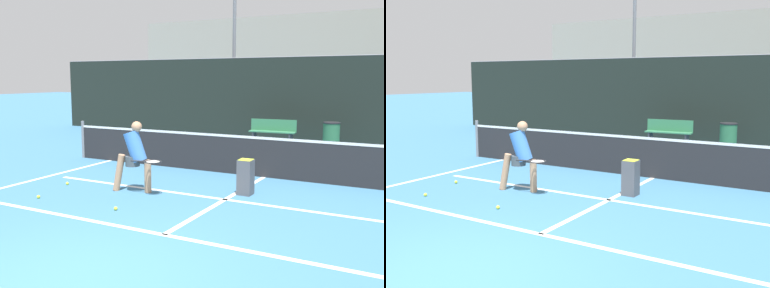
{
  "view_description": "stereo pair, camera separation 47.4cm",
  "coord_description": "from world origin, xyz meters",
  "views": [
    {
      "loc": [
        3.4,
        -3.52,
        2.31
      ],
      "look_at": [
        -0.96,
        4.54,
        0.95
      ],
      "focal_mm": 42.0,
      "sensor_mm": 36.0,
      "label": 1
    },
    {
      "loc": [
        3.81,
        -3.29,
        2.31
      ],
      "look_at": [
        -0.96,
        4.54,
        0.95
      ],
      "focal_mm": 42.0,
      "sensor_mm": 36.0,
      "label": 2
    }
  ],
  "objects": [
    {
      "name": "trash_bin",
      "position": [
        0.45,
        11.67,
        0.43
      ],
      "size": [
        0.57,
        0.57,
        0.85
      ],
      "color": "#28603D",
      "rests_on": "ground"
    },
    {
      "name": "court_baseline_near",
      "position": [
        0.0,
        1.89,
        0.0
      ],
      "size": [
        11.0,
        0.1,
        0.01
      ],
      "primitive_type": "cube",
      "color": "white",
      "rests_on": "ground"
    },
    {
      "name": "ball_hopper",
      "position": [
        0.2,
        4.65,
        0.37
      ],
      "size": [
        0.28,
        0.28,
        0.71
      ],
      "color": "#4C4C51",
      "rests_on": "ground"
    },
    {
      "name": "tennis_ball_scattered_4",
      "position": [
        -1.41,
        2.55,
        0.03
      ],
      "size": [
        0.07,
        0.07,
        0.07
      ],
      "primitive_type": "sphere",
      "color": "#D1E033",
      "rests_on": "ground"
    },
    {
      "name": "net",
      "position": [
        0.0,
        6.32,
        0.51
      ],
      "size": [
        11.09,
        0.09,
        1.07
      ],
      "color": "slate",
      "rests_on": "ground"
    },
    {
      "name": "floodlight_mast",
      "position": [
        -5.12,
        16.47,
        5.52
      ],
      "size": [
        1.1,
        0.24,
        8.71
      ],
      "color": "slate",
      "rests_on": "ground"
    },
    {
      "name": "tennis_ball_scattered_1",
      "position": [
        -3.5,
        3.55,
        0.03
      ],
      "size": [
        0.07,
        0.07,
        0.07
      ],
      "primitive_type": "sphere",
      "color": "#D1E033",
      "rests_on": "ground"
    },
    {
      "name": "player_practicing",
      "position": [
        -1.86,
        3.78,
        0.78
      ],
      "size": [
        1.21,
        0.5,
        1.45
      ],
      "rotation": [
        0.0,
        0.0,
        0.27
      ],
      "color": "tan",
      "rests_on": "ground"
    },
    {
      "name": "court_sideline_left",
      "position": [
        -4.51,
        4.1,
        0.0
      ],
      "size": [
        0.1,
        5.42,
        0.01
      ],
      "primitive_type": "cube",
      "color": "white",
      "rests_on": "ground"
    },
    {
      "name": "fence_back",
      "position": [
        0.0,
        12.8,
        1.53
      ],
      "size": [
        24.0,
        0.06,
        3.08
      ],
      "color": "black",
      "rests_on": "ground"
    },
    {
      "name": "ground_plane",
      "position": [
        0.0,
        0.0,
        0.0
      ],
      "size": [
        100.0,
        100.0,
        0.0
      ],
      "primitive_type": "plane",
      "color": "teal"
    },
    {
      "name": "parked_car",
      "position": [
        -2.5,
        17.24,
        0.6
      ],
      "size": [
        1.72,
        4.17,
        1.41
      ],
      "color": "black",
      "rests_on": "ground"
    },
    {
      "name": "court_center_mark",
      "position": [
        0.0,
        4.1,
        0.0
      ],
      "size": [
        0.1,
        4.42,
        0.01
      ],
      "primitive_type": "cube",
      "color": "white",
      "rests_on": "ground"
    },
    {
      "name": "court_service_line",
      "position": [
        0.0,
        4.1,
        0.0
      ],
      "size": [
        8.25,
        0.1,
        0.01
      ],
      "primitive_type": "cube",
      "color": "white",
      "rests_on": "ground"
    },
    {
      "name": "tennis_ball_scattered_3",
      "position": [
        -3.2,
        2.47,
        0.03
      ],
      "size": [
        0.07,
        0.07,
        0.07
      ],
      "primitive_type": "sphere",
      "color": "#D1E033",
      "rests_on": "ground"
    },
    {
      "name": "courtside_bench",
      "position": [
        -1.51,
        11.51,
        0.47
      ],
      "size": [
        1.63,
        0.51,
        0.86
      ],
      "rotation": [
        0.0,
        0.0,
        0.08
      ],
      "color": "#33724C",
      "rests_on": "ground"
    }
  ]
}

